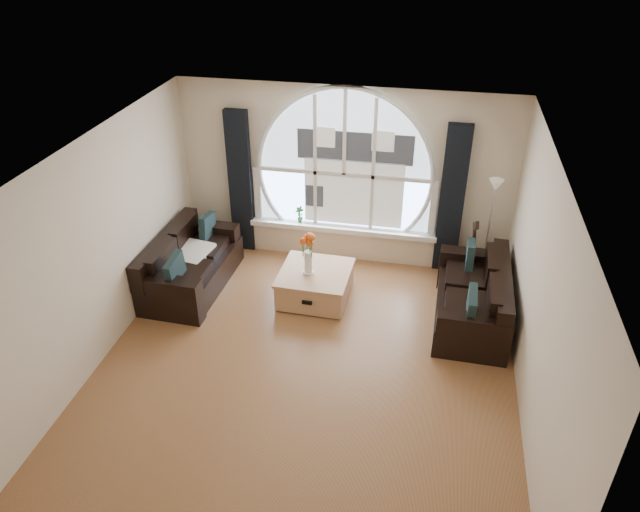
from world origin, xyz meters
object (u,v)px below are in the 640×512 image
(sofa_left, at_px, (191,262))
(guitar, at_px, (472,250))
(vase_flowers, at_px, (308,249))
(sofa_right, at_px, (472,295))
(floor_lamp, at_px, (488,231))
(coffee_chest, at_px, (315,283))
(potted_plant, at_px, (300,214))

(sofa_left, bearing_deg, guitar, 15.24)
(sofa_left, bearing_deg, vase_flowers, 2.23)
(vase_flowers, bearing_deg, sofa_right, -1.10)
(sofa_right, height_order, floor_lamp, floor_lamp)
(sofa_right, bearing_deg, guitar, 91.19)
(sofa_right, xyz_separation_m, guitar, (0.00, 0.97, 0.13))
(coffee_chest, xyz_separation_m, floor_lamp, (2.34, 1.00, 0.56))
(sofa_right, xyz_separation_m, potted_plant, (-2.64, 1.29, 0.28))
(sofa_right, bearing_deg, floor_lamp, 81.18)
(guitar, bearing_deg, potted_plant, 148.23)
(coffee_chest, xyz_separation_m, guitar, (2.15, 0.86, 0.29))
(sofa_left, distance_m, sofa_right, 3.97)
(sofa_left, height_order, guitar, guitar)
(sofa_left, height_order, coffee_chest, sofa_left)
(coffee_chest, distance_m, vase_flowers, 0.60)
(vase_flowers, height_order, potted_plant, vase_flowers)
(potted_plant, bearing_deg, coffee_chest, -67.40)
(sofa_right, distance_m, floor_lamp, 1.19)
(coffee_chest, bearing_deg, sofa_right, -1.04)
(sofa_left, relative_size, guitar, 1.71)
(sofa_left, relative_size, sofa_right, 1.01)
(coffee_chest, bearing_deg, sofa_left, -176.41)
(coffee_chest, relative_size, guitar, 0.92)
(coffee_chest, distance_m, floor_lamp, 2.61)
(floor_lamp, bearing_deg, sofa_left, -165.64)
(guitar, bearing_deg, sofa_right, -114.95)
(sofa_left, bearing_deg, sofa_right, 1.55)
(sofa_right, distance_m, coffee_chest, 2.16)
(sofa_left, relative_size, potted_plant, 6.73)
(coffee_chest, height_order, vase_flowers, vase_flowers)
(vase_flowers, xyz_separation_m, floor_lamp, (2.43, 1.06, -0.03))
(potted_plant, bearing_deg, guitar, -6.91)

